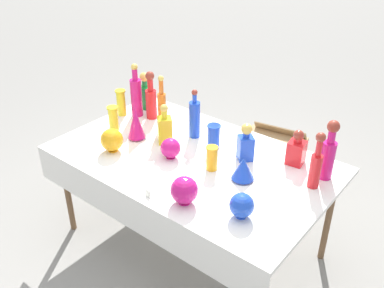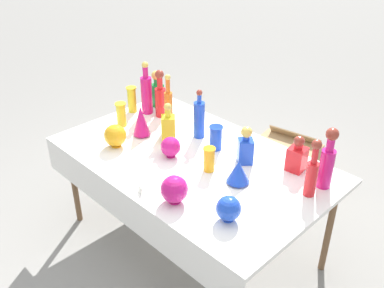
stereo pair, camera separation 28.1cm
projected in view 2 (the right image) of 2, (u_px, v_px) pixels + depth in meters
name	position (u px, v px, depth m)	size (l,w,h in m)	color
ground_plane	(192.00, 242.00, 3.25)	(40.00, 40.00, 0.00)	gray
display_table	(189.00, 165.00, 2.87)	(1.86, 1.14, 0.76)	white
tall_bottle_0	(147.00, 93.00, 3.37)	(0.09, 0.09, 0.43)	#C61972
tall_bottle_1	(199.00, 118.00, 3.04)	(0.08, 0.08, 0.37)	blue
tall_bottle_2	(312.00, 172.00, 2.43)	(0.07, 0.07, 0.37)	red
tall_bottle_3	(168.00, 107.00, 3.14)	(0.06, 0.06, 0.43)	orange
tall_bottle_4	(327.00, 161.00, 2.49)	(0.08, 0.08, 0.39)	#C61972
tall_bottle_5	(160.00, 97.00, 3.32)	(0.08, 0.08, 0.38)	red
square_decanter_0	(157.00, 90.00, 3.50)	(0.09, 0.09, 0.31)	#198C38
square_decanter_1	(246.00, 147.00, 2.75)	(0.13, 0.13, 0.26)	blue
square_decanter_2	(168.00, 126.00, 3.00)	(0.14, 0.14, 0.29)	yellow
square_decanter_3	(297.00, 156.00, 2.68)	(0.12, 0.12, 0.24)	red
slender_vase_0	(132.00, 99.00, 3.42)	(0.08, 0.08, 0.21)	yellow
slender_vase_1	(216.00, 137.00, 2.91)	(0.09, 0.09, 0.17)	blue
slender_vase_2	(209.00, 158.00, 2.68)	(0.08, 0.08, 0.16)	orange
slender_vase_3	(121.00, 114.00, 3.21)	(0.08, 0.08, 0.19)	yellow
fluted_vase_0	(238.00, 171.00, 2.57)	(0.14, 0.14, 0.15)	blue
fluted_vase_1	(141.00, 121.00, 3.07)	(0.12, 0.12, 0.23)	#C61972
round_bowl_0	(115.00, 135.00, 2.95)	(0.15, 0.15, 0.16)	orange
round_bowl_1	(171.00, 147.00, 2.84)	(0.13, 0.13, 0.14)	#C61972
round_bowl_2	(174.00, 189.00, 2.40)	(0.16, 0.16, 0.17)	#C61972
round_bowl_3	(229.00, 208.00, 2.27)	(0.14, 0.14, 0.15)	blue
price_tag_left	(140.00, 190.00, 2.51)	(0.05, 0.01, 0.04)	white
cardboard_box_behind_left	(287.00, 158.00, 3.98)	(0.60, 0.40, 0.41)	tan
cardboard_box_behind_right	(273.00, 180.00, 3.73)	(0.41, 0.40, 0.34)	tan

